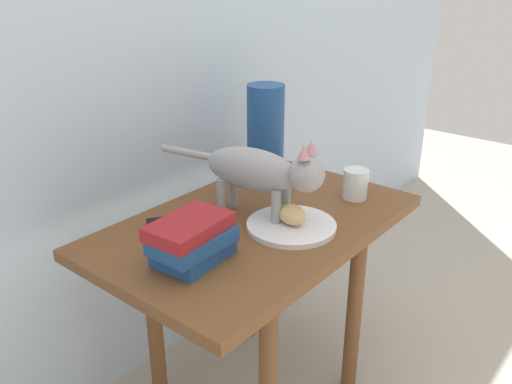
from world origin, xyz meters
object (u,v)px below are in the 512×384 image
at_px(book_stack, 192,240).
at_px(cat, 262,171).
at_px(side_table, 256,249).
at_px(tv_remote, 177,222).
at_px(green_vase, 265,134).
at_px(candle_jar, 355,185).
at_px(plate, 291,226).
at_px(bread_roll, 292,215).

bearing_deg(book_stack, cat, 3.57).
xyz_separation_m(side_table, tv_remote, (-0.15, 0.14, 0.09)).
height_order(green_vase, candle_jar, green_vase).
height_order(side_table, cat, cat).
distance_m(plate, green_vase, 0.37).
xyz_separation_m(side_table, book_stack, (-0.25, -0.02, 0.14)).
relative_size(plate, cat, 0.48).
relative_size(plate, tv_remote, 1.51).
xyz_separation_m(cat, candle_jar, (0.27, -0.12, -0.09)).
distance_m(cat, book_stack, 0.28).
height_order(bread_roll, candle_jar, candle_jar).
distance_m(green_vase, tv_remote, 0.41).
distance_m(candle_jar, tv_remote, 0.51).
bearing_deg(tv_remote, plate, -20.01).
bearing_deg(bread_roll, cat, 91.84).
bearing_deg(side_table, candle_jar, -23.15).
bearing_deg(tv_remote, cat, -6.15).
height_order(bread_roll, cat, cat).
bearing_deg(bread_roll, side_table, 101.97).
relative_size(plate, candle_jar, 2.67).
xyz_separation_m(bread_roll, tv_remote, (-0.17, 0.24, -0.03)).
xyz_separation_m(green_vase, candle_jar, (0.05, -0.28, -0.11)).
height_order(book_stack, candle_jar, book_stack).
bearing_deg(book_stack, side_table, 4.90).
height_order(side_table, candle_jar, candle_jar).
distance_m(book_stack, tv_remote, 0.19).
distance_m(plate, cat, 0.16).
bearing_deg(tv_remote, candle_jar, 3.29).
xyz_separation_m(cat, green_vase, (0.22, 0.16, 0.01)).
bearing_deg(book_stack, tv_remote, 57.97).
relative_size(bread_roll, book_stack, 0.40).
bearing_deg(green_vase, side_table, -146.27).
distance_m(cat, green_vase, 0.28).
bearing_deg(book_stack, candle_jar, -10.79).
xyz_separation_m(candle_jar, tv_remote, (-0.44, 0.26, -0.03)).
bearing_deg(cat, side_table, 165.34).
xyz_separation_m(bread_roll, green_vase, (0.22, 0.26, 0.11)).
bearing_deg(side_table, green_vase, 33.73).
xyz_separation_m(side_table, bread_roll, (0.02, -0.10, 0.12)).
bearing_deg(side_table, tv_remote, 137.65).
xyz_separation_m(plate, green_vase, (0.22, 0.26, 0.14)).
bearing_deg(candle_jar, tv_remote, 149.36).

